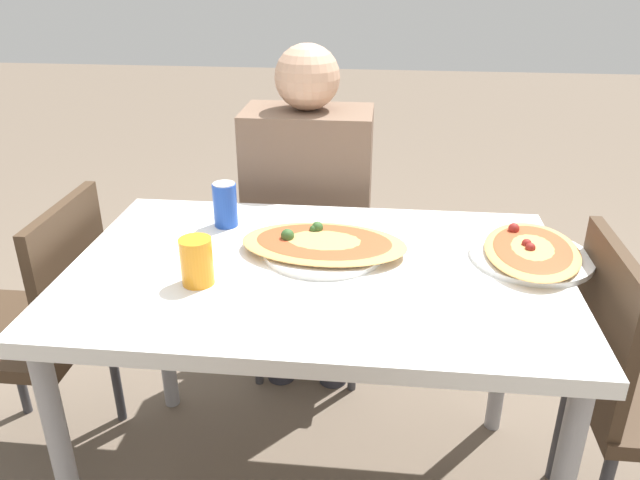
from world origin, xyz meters
TOP-DOWN VIEW (x-y plane):
  - dining_table at (0.00, 0.00)m, footprint 1.21×0.78m
  - chair_far_seated at (-0.10, 0.72)m, footprint 0.40×0.40m
  - chair_side_left at (-0.80, 0.07)m, footprint 0.40×0.40m
  - person_seated at (-0.10, 0.61)m, footprint 0.42×0.28m
  - pizza_main at (0.01, 0.08)m, footprint 0.44×0.32m
  - soda_can at (-0.28, 0.22)m, footprint 0.07×0.07m
  - drink_glass at (-0.27, -0.11)m, footprint 0.08×0.08m
  - pizza_second at (0.53, 0.10)m, footprint 0.30×0.37m

SIDE VIEW (x-z plane):
  - chair_far_seated at x=-0.10m, z-range 0.07..0.92m
  - chair_side_left at x=-0.80m, z-range 0.07..0.92m
  - dining_table at x=0.00m, z-range 0.30..1.05m
  - person_seated at x=-0.10m, z-range 0.11..1.30m
  - pizza_second at x=0.53m, z-range 0.74..0.79m
  - pizza_main at x=0.01m, z-range 0.74..0.80m
  - drink_glass at x=-0.27m, z-range 0.75..0.86m
  - soda_can at x=-0.28m, z-range 0.75..0.87m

